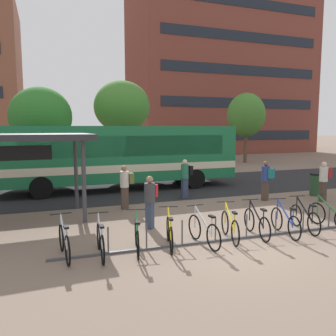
{
  "coord_description": "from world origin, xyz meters",
  "views": [
    {
      "loc": [
        -4.61,
        -7.5,
        3.13
      ],
      "look_at": [
        -0.26,
        4.52,
        1.61
      ],
      "focal_mm": 36.48,
      "sensor_mm": 36.0,
      "label": 1
    }
  ],
  "objects_px": {
    "commuter_red_pack_4": "(150,198)",
    "parked_bicycle_blue_7": "(285,222)",
    "parked_bicycle_silver_4": "(204,231)",
    "street_tree_0": "(41,117)",
    "parked_bicycle_silver_1": "(100,242)",
    "commuter_black_pack_5": "(185,176)",
    "commuter_teal_pack_2": "(266,178)",
    "trash_bin": "(316,184)",
    "parked_bicycle_yellow_3": "(170,233)",
    "parked_bicycle_black_8": "(305,218)",
    "parked_bicycle_black_6": "(257,223)",
    "commuter_red_pack_1": "(324,179)",
    "commuter_olive_pack_3": "(125,184)",
    "parked_bicycle_yellow_5": "(230,227)",
    "parked_bicycle_green_2": "(137,237)",
    "street_tree_2": "(246,115)",
    "street_tree_1": "(122,107)",
    "parked_bicycle_silver_0": "(64,243)",
    "parked_bicycle_green_9": "(330,216)",
    "city_bus": "(117,155)"
  },
  "relations": [
    {
      "from": "parked_bicycle_silver_1",
      "to": "street_tree_1",
      "type": "relative_size",
      "value": 0.28
    },
    {
      "from": "parked_bicycle_silver_4",
      "to": "commuter_teal_pack_2",
      "type": "bearing_deg",
      "value": -53.94
    },
    {
      "from": "parked_bicycle_silver_1",
      "to": "parked_bicycle_yellow_3",
      "type": "relative_size",
      "value": 1.03
    },
    {
      "from": "commuter_olive_pack_3",
      "to": "street_tree_1",
      "type": "xyz_separation_m",
      "value": [
        2.03,
        9.7,
        3.5
      ]
    },
    {
      "from": "parked_bicycle_green_2",
      "to": "parked_bicycle_green_9",
      "type": "distance_m",
      "value": 6.21
    },
    {
      "from": "parked_bicycle_blue_7",
      "to": "commuter_red_pack_4",
      "type": "xyz_separation_m",
      "value": [
        -3.5,
        2.0,
        0.56
      ]
    },
    {
      "from": "parked_bicycle_yellow_5",
      "to": "street_tree_2",
      "type": "bearing_deg",
      "value": -19.68
    },
    {
      "from": "parked_bicycle_blue_7",
      "to": "street_tree_1",
      "type": "distance_m",
      "value": 15.1
    },
    {
      "from": "parked_bicycle_silver_0",
      "to": "parked_bicycle_yellow_3",
      "type": "xyz_separation_m",
      "value": [
        2.63,
        -0.18,
        0.0
      ]
    },
    {
      "from": "parked_bicycle_black_6",
      "to": "commuter_red_pack_1",
      "type": "distance_m",
      "value": 6.24
    },
    {
      "from": "parked_bicycle_silver_1",
      "to": "commuter_black_pack_5",
      "type": "height_order",
      "value": "commuter_black_pack_5"
    },
    {
      "from": "trash_bin",
      "to": "parked_bicycle_silver_4",
      "type": "bearing_deg",
      "value": -151.15
    },
    {
      "from": "parked_bicycle_green_2",
      "to": "parked_bicycle_silver_4",
      "type": "distance_m",
      "value": 1.82
    },
    {
      "from": "city_bus",
      "to": "parked_bicycle_black_8",
      "type": "relative_size",
      "value": 7.1
    },
    {
      "from": "commuter_red_pack_4",
      "to": "street_tree_2",
      "type": "distance_m",
      "value": 21.7
    },
    {
      "from": "commuter_red_pack_4",
      "to": "parked_bicycle_blue_7",
      "type": "bearing_deg",
      "value": 100.35
    },
    {
      "from": "parked_bicycle_silver_4",
      "to": "parked_bicycle_blue_7",
      "type": "relative_size",
      "value": 1.01
    },
    {
      "from": "parked_bicycle_green_9",
      "to": "street_tree_0",
      "type": "bearing_deg",
      "value": 27.22
    },
    {
      "from": "parked_bicycle_silver_4",
      "to": "commuter_red_pack_1",
      "type": "bearing_deg",
      "value": -69.9
    },
    {
      "from": "street_tree_2",
      "to": "parked_bicycle_yellow_3",
      "type": "bearing_deg",
      "value": -127.35
    },
    {
      "from": "parked_bicycle_silver_1",
      "to": "street_tree_1",
      "type": "xyz_separation_m",
      "value": [
        3.7,
        14.32,
        4.09
      ]
    },
    {
      "from": "commuter_olive_pack_3",
      "to": "street_tree_2",
      "type": "height_order",
      "value": "street_tree_2"
    },
    {
      "from": "parked_bicycle_green_2",
      "to": "commuter_black_pack_5",
      "type": "bearing_deg",
      "value": -20.98
    },
    {
      "from": "parked_bicycle_silver_1",
      "to": "parked_bicycle_silver_4",
      "type": "relative_size",
      "value": 1.0
    },
    {
      "from": "parked_bicycle_green_2",
      "to": "commuter_red_pack_4",
      "type": "bearing_deg",
      "value": -14.24
    },
    {
      "from": "street_tree_1",
      "to": "trash_bin",
      "type": "bearing_deg",
      "value": -55.9
    },
    {
      "from": "commuter_olive_pack_3",
      "to": "street_tree_2",
      "type": "distance_m",
      "value": 19.82
    },
    {
      "from": "parked_bicycle_silver_0",
      "to": "commuter_black_pack_5",
      "type": "distance_m",
      "value": 7.8
    },
    {
      "from": "parked_bicycle_blue_7",
      "to": "parked_bicycle_yellow_5",
      "type": "bearing_deg",
      "value": 94.78
    },
    {
      "from": "parked_bicycle_blue_7",
      "to": "commuter_red_pack_4",
      "type": "relative_size",
      "value": 1.03
    },
    {
      "from": "parked_bicycle_yellow_3",
      "to": "commuter_red_pack_4",
      "type": "xyz_separation_m",
      "value": [
        0.03,
        1.84,
        0.56
      ]
    },
    {
      "from": "parked_bicycle_silver_4",
      "to": "commuter_olive_pack_3",
      "type": "relative_size",
      "value": 1.02
    },
    {
      "from": "commuter_teal_pack_2",
      "to": "commuter_black_pack_5",
      "type": "bearing_deg",
      "value": 31.47
    },
    {
      "from": "street_tree_2",
      "to": "commuter_black_pack_5",
      "type": "bearing_deg",
      "value": -131.48
    },
    {
      "from": "parked_bicycle_silver_4",
      "to": "street_tree_2",
      "type": "xyz_separation_m",
      "value": [
        12.97,
        18.32,
        3.84
      ]
    },
    {
      "from": "parked_bicycle_silver_1",
      "to": "parked_bicycle_black_6",
      "type": "height_order",
      "value": "same"
    },
    {
      "from": "commuter_black_pack_5",
      "to": "parked_bicycle_blue_7",
      "type": "bearing_deg",
      "value": 88.25
    },
    {
      "from": "commuter_red_pack_1",
      "to": "street_tree_0",
      "type": "distance_m",
      "value": 15.6
    },
    {
      "from": "parked_bicycle_yellow_5",
      "to": "parked_bicycle_green_9",
      "type": "xyz_separation_m",
      "value": [
        3.53,
        -0.05,
        0.0
      ]
    },
    {
      "from": "parked_bicycle_silver_4",
      "to": "street_tree_0",
      "type": "bearing_deg",
      "value": 12.69
    },
    {
      "from": "parked_bicycle_blue_7",
      "to": "parked_bicycle_green_9",
      "type": "relative_size",
      "value": 0.99
    },
    {
      "from": "commuter_red_pack_1",
      "to": "commuter_red_pack_4",
      "type": "xyz_separation_m",
      "value": [
        -8.06,
        -1.23,
        -0.03
      ]
    },
    {
      "from": "parked_bicycle_black_8",
      "to": "trash_bin",
      "type": "relative_size",
      "value": 1.65
    },
    {
      "from": "parked_bicycle_silver_1",
      "to": "city_bus",
      "type": "bearing_deg",
      "value": -10.83
    },
    {
      "from": "parked_bicycle_green_9",
      "to": "street_tree_1",
      "type": "distance_m",
      "value": 15.29
    },
    {
      "from": "parked_bicycle_silver_1",
      "to": "commuter_red_pack_4",
      "type": "xyz_separation_m",
      "value": [
        1.83,
        1.88,
        0.56
      ]
    },
    {
      "from": "parked_bicycle_yellow_5",
      "to": "commuter_black_pack_5",
      "type": "relative_size",
      "value": 0.97
    },
    {
      "from": "parked_bicycle_black_6",
      "to": "street_tree_2",
      "type": "distance_m",
      "value": 21.71
    },
    {
      "from": "commuter_black_pack_5",
      "to": "commuter_teal_pack_2",
      "type": "bearing_deg",
      "value": 142.8
    },
    {
      "from": "trash_bin",
      "to": "parked_bicycle_silver_1",
      "type": "bearing_deg",
      "value": -158.15
    }
  ]
}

